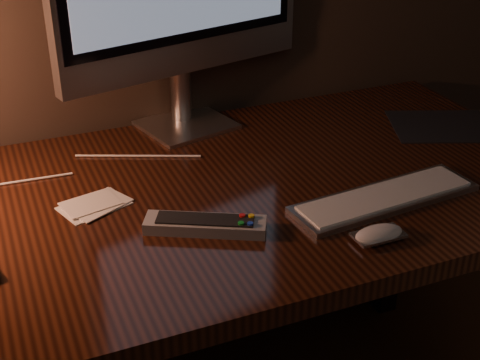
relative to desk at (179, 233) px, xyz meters
name	(u,v)px	position (x,y,z in m)	size (l,w,h in m)	color
desk	(179,233)	(0.00, 0.00, 0.00)	(1.60, 0.75, 0.75)	#39180D
keyboard	(385,197)	(0.34, -0.24, 0.14)	(0.38, 0.11, 0.01)	silver
mousepad	(442,126)	(0.67, 0.01, 0.13)	(0.24, 0.19, 0.00)	black
mouse	(379,236)	(0.26, -0.35, 0.14)	(0.09, 0.05, 0.02)	white
tv_remote	(205,224)	(-0.01, -0.20, 0.14)	(0.22, 0.15, 0.03)	gray
papers	(94,205)	(-0.18, -0.04, 0.13)	(0.12, 0.08, 0.01)	white
cable	(72,172)	(-0.19, 0.11, 0.13)	(0.00, 0.00, 0.57)	white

